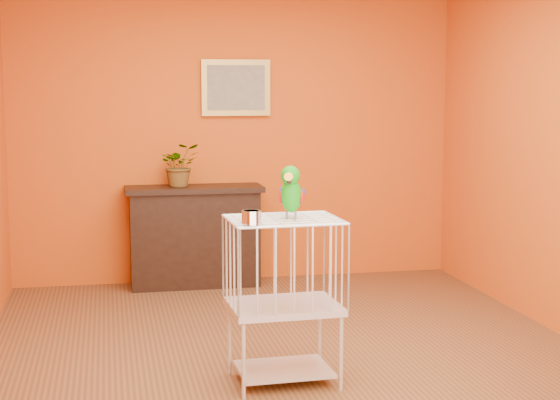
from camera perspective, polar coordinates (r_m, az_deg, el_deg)
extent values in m
plane|color=brown|center=(5.83, 0.47, -10.02)|extent=(4.50, 4.50, 0.00)
plane|color=#C85312|center=(7.79, -2.96, 4.15)|extent=(4.00, 0.00, 4.00)
plane|color=#C85312|center=(3.42, 8.31, -0.24)|extent=(4.00, 0.00, 4.00)
cube|color=black|center=(7.63, -5.69, -2.58)|extent=(1.13, 0.38, 0.84)
cube|color=black|center=(7.57, -5.74, 0.74)|extent=(1.20, 0.43, 0.05)
cube|color=black|center=(7.47, -5.56, -2.81)|extent=(0.79, 0.02, 0.42)
cube|color=maroon|center=(7.59, -7.41, -3.39)|extent=(0.05, 0.17, 0.26)
cube|color=#395329|center=(7.59, -6.85, -3.38)|extent=(0.05, 0.17, 0.26)
cube|color=maroon|center=(7.60, -6.21, -3.36)|extent=(0.05, 0.17, 0.26)
cube|color=#395329|center=(7.61, -5.51, -3.34)|extent=(0.05, 0.17, 0.26)
cube|color=maroon|center=(7.62, -4.80, -3.31)|extent=(0.05, 0.17, 0.26)
imported|color=#26722D|center=(7.56, -6.68, 2.02)|extent=(0.39, 0.42, 0.30)
cube|color=gold|center=(7.74, -2.95, 7.47)|extent=(0.62, 0.03, 0.50)
cube|color=gray|center=(7.73, -2.93, 7.47)|extent=(0.52, 0.01, 0.40)
cube|color=beige|center=(5.23, 0.25, -11.18)|extent=(0.56, 0.44, 0.02)
cube|color=beige|center=(5.12, 0.25, -7.10)|extent=(0.66, 0.52, 0.04)
cube|color=beige|center=(5.01, 0.26, -1.31)|extent=(0.66, 0.52, 0.01)
cylinder|color=beige|center=(4.92, -2.44, -10.66)|extent=(0.02, 0.02, 0.44)
cylinder|color=beige|center=(5.06, 4.09, -10.16)|extent=(0.02, 0.02, 0.44)
cylinder|color=beige|center=(5.34, -3.37, -9.20)|extent=(0.02, 0.02, 0.44)
cylinder|color=beige|center=(5.47, 2.66, -8.80)|extent=(0.02, 0.02, 0.44)
cylinder|color=silver|center=(4.77, -1.92, -1.16)|extent=(0.11, 0.11, 0.08)
cylinder|color=#59544C|center=(5.00, 0.46, -1.04)|extent=(0.01, 0.01, 0.05)
cylinder|color=#59544C|center=(5.00, 1.03, -1.06)|extent=(0.01, 0.01, 0.05)
ellipsoid|color=#069608|center=(4.98, 0.75, 0.30)|extent=(0.17, 0.21, 0.23)
ellipsoid|color=#069608|center=(4.93, 0.69, 1.65)|extent=(0.14, 0.15, 0.11)
cone|color=orange|center=(4.88, 0.61, 1.44)|extent=(0.07, 0.09, 0.07)
cone|color=black|center=(4.90, 0.63, 1.23)|extent=(0.04, 0.04, 0.03)
sphere|color=black|center=(4.92, 0.22, 1.77)|extent=(0.02, 0.02, 0.02)
sphere|color=black|center=(4.91, 1.11, 1.76)|extent=(0.02, 0.02, 0.02)
ellipsoid|color=#A50C0C|center=(5.00, 0.05, 0.21)|extent=(0.05, 0.07, 0.08)
ellipsoid|color=navy|center=(4.99, 1.48, 0.19)|extent=(0.05, 0.07, 0.08)
cone|color=#069608|center=(5.07, 0.86, -0.44)|extent=(0.12, 0.17, 0.12)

